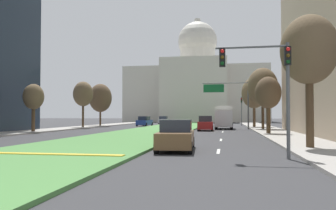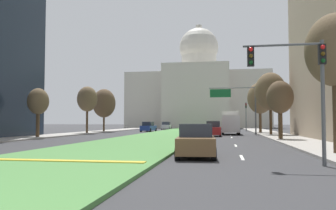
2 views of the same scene
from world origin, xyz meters
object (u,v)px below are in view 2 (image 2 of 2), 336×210
object	(u,v)px
capitol_building	(199,95)
street_tree_right_distant	(260,98)
sedan_lead_stopped	(196,141)
sedan_distant	(148,127)
overhead_guide_sign	(237,100)
sedan_very_far	(176,125)
street_tree_right_near	(336,51)
street_tree_left_mid	(38,102)
street_tree_right_mid	(280,98)
street_tree_left_distant	(104,103)
box_truck_delivery	(230,122)
street_tree_left_far	(87,99)
sedan_midblock	(213,129)
traffic_light_far_right	(246,113)
sedan_far_horizon	(166,126)
traffic_light_near_right	(301,74)
street_tree_right_far	(270,92)

from	to	relation	value
capitol_building	street_tree_right_distant	size ratio (longest dim) A/B	5.05
sedan_lead_stopped	sedan_distant	bearing A→B (deg)	106.24
overhead_guide_sign	sedan_very_far	distance (m)	43.62
overhead_guide_sign	street_tree_right_distant	xyz separation A→B (m)	(3.64, 6.48, 0.62)
overhead_guide_sign	sedan_distant	size ratio (longest dim) A/B	1.43
street_tree_right_near	street_tree_left_mid	distance (m)	29.42
street_tree_right_near	street_tree_right_mid	xyz separation A→B (m)	(-0.52, 14.68, -1.49)
street_tree_left_distant	street_tree_right_distant	xyz separation A→B (m)	(25.30, -1.56, 0.47)
sedan_lead_stopped	street_tree_right_distant	bearing A→B (deg)	78.58
street_tree_right_near	sedan_lead_stopped	distance (m)	8.94
street_tree_right_mid	box_truck_delivery	distance (m)	14.40
street_tree_right_mid	street_tree_left_far	size ratio (longest dim) A/B	0.84
street_tree_left_mid	sedan_midblock	size ratio (longest dim) A/B	1.26
sedan_distant	sedan_very_far	xyz separation A→B (m)	(0.54, 29.82, 0.04)
traffic_light_far_right	street_tree_right_near	xyz separation A→B (m)	(1.92, -42.15, 2.28)
traffic_light_far_right	street_tree_right_near	bearing A→B (deg)	-87.39
sedan_midblock	traffic_light_far_right	bearing A→B (deg)	75.27
street_tree_right_distant	street_tree_left_mid	bearing A→B (deg)	-143.38
capitol_building	sedan_lead_stopped	bearing A→B (deg)	-86.03
sedan_distant	sedan_far_horizon	size ratio (longest dim) A/B	0.95
street_tree_left_mid	street_tree_right_distant	bearing A→B (deg)	36.62
sedan_midblock	sedan_lead_stopped	bearing A→B (deg)	-90.51
traffic_light_far_right	street_tree_left_far	size ratio (longest dim) A/B	0.75
overhead_guide_sign	sedan_distant	xyz separation A→B (m)	(-14.73, 11.25, -3.87)
street_tree_left_mid	sedan_distant	bearing A→B (deg)	73.70
capitol_building	overhead_guide_sign	size ratio (longest dim) A/B	5.98
sedan_lead_stopped	street_tree_left_distant	bearing A→B (deg)	117.02
street_tree_right_distant	sedan_midblock	distance (m)	13.54
traffic_light_near_right	traffic_light_far_right	bearing A→B (deg)	88.96
traffic_light_near_right	sedan_distant	xyz separation A→B (m)	(-16.05, 42.20, -2.99)
traffic_light_near_right	sedan_very_far	distance (m)	73.73
street_tree_left_mid	street_tree_right_near	bearing A→B (deg)	-28.96
street_tree_left_mid	sedan_midblock	bearing A→B (deg)	23.12
street_tree_right_mid	sedan_lead_stopped	world-z (taller)	street_tree_right_mid
street_tree_right_distant	street_tree_right_near	bearing A→B (deg)	-89.22
traffic_light_far_right	overhead_guide_sign	distance (m)	15.85
traffic_light_far_right	street_tree_right_distant	bearing A→B (deg)	-80.86
overhead_guide_sign	street_tree_right_mid	world-z (taller)	overhead_guide_sign
sedan_lead_stopped	sedan_midblock	xyz separation A→B (m)	(0.21, 23.55, 0.06)
street_tree_right_mid	street_tree_right_far	size ratio (longest dim) A/B	0.71
traffic_light_far_right	sedan_lead_stopped	size ratio (longest dim) A/B	1.09
street_tree_right_mid	capitol_building	bearing A→B (deg)	101.04
sedan_far_horizon	sedan_very_far	xyz separation A→B (m)	(0.13, 13.75, 0.05)
traffic_light_near_right	street_tree_right_near	world-z (taller)	street_tree_right_near
overhead_guide_sign	street_tree_right_near	xyz separation A→B (m)	(4.09, -26.51, 0.92)
street_tree_left_distant	sedan_midblock	distance (m)	22.68
street_tree_right_near	sedan_midblock	world-z (taller)	street_tree_right_near
street_tree_left_far	street_tree_right_mid	bearing A→B (deg)	-26.37
street_tree_right_near	sedan_distant	bearing A→B (deg)	116.49
street_tree_left_far	box_truck_delivery	size ratio (longest dim) A/B	1.08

